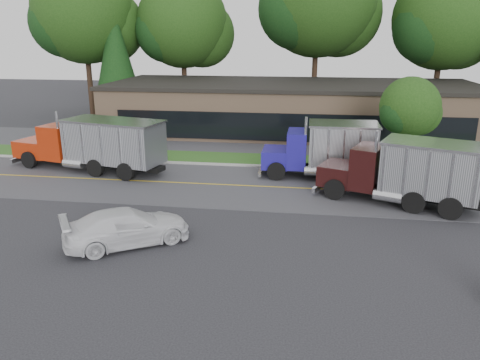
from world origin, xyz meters
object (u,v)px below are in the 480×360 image
Objects in this scene: dump_truck_blue at (326,148)px; rally_car at (127,227)px; dump_truck_maroon at (408,170)px; dump_truck_red at (95,143)px.

dump_truck_blue reaches higher than rally_car.
dump_truck_maroon is at bearing -95.36° from rally_car.
dump_truck_maroon is at bearing -177.68° from dump_truck_red.
dump_truck_red is at bearing 3.28° from dump_truck_blue.
dump_truck_red is 2.08× the size of rally_car.
dump_truck_blue is at bearing -163.83° from dump_truck_red.
dump_truck_maroon reaches higher than rally_car.
dump_truck_red and dump_truck_maroon have the same top height.
rally_car is (6.02, -10.26, -1.06)m from dump_truck_red.
dump_truck_blue and dump_truck_maroon have the same top height.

